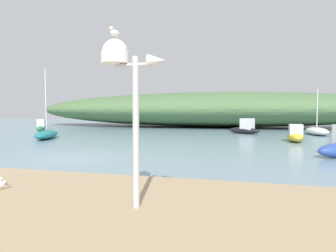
% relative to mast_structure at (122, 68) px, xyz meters
% --- Properties ---
extents(ground_plane, '(120.00, 120.00, 0.00)m').
position_rel_mast_structure_xyz_m(ground_plane, '(-4.60, 6.03, -2.80)').
color(ground_plane, '#7A99A8').
extents(distant_hill, '(50.09, 15.45, 4.56)m').
position_rel_mast_structure_xyz_m(distant_hill, '(-1.87, 33.56, -0.52)').
color(distant_hill, '#517547').
rests_on(distant_hill, ground).
extents(mast_structure, '(1.22, 0.53, 3.15)m').
position_rel_mast_structure_xyz_m(mast_structure, '(0.00, 0.00, 0.00)').
color(mast_structure, silver).
rests_on(mast_structure, beach_sand).
extents(seagull_on_radar, '(0.18, 0.28, 0.21)m').
position_rel_mast_structure_xyz_m(seagull_on_radar, '(-0.15, -0.01, 0.67)').
color(seagull_on_radar, orange).
rests_on(seagull_on_radar, mast_structure).
extents(motorboat_far_left, '(3.09, 2.47, 1.39)m').
position_rel_mast_structure_xyz_m(motorboat_far_left, '(2.54, 21.61, -2.32)').
color(motorboat_far_left, black).
rests_on(motorboat_far_left, ground).
extents(sailboat_mid_channel, '(1.74, 4.04, 3.93)m').
position_rel_mast_structure_xyz_m(sailboat_mid_channel, '(8.47, 21.80, -2.46)').
color(sailboat_mid_channel, white).
rests_on(sailboat_mid_channel, ground).
extents(motorboat_by_sandbar, '(1.12, 2.86, 1.17)m').
position_rel_mast_structure_xyz_m(motorboat_by_sandbar, '(5.67, 15.43, -2.36)').
color(motorboat_by_sandbar, gold).
rests_on(motorboat_by_sandbar, ground).
extents(motorboat_inner_mooring, '(2.05, 2.67, 1.24)m').
position_rel_mast_structure_xyz_m(motorboat_inner_mooring, '(-16.97, 19.30, -2.34)').
color(motorboat_inner_mooring, '#287A4C').
rests_on(motorboat_inner_mooring, ground).
extents(sailboat_outer_mooring, '(2.87, 4.40, 5.14)m').
position_rel_mast_structure_xyz_m(sailboat_outer_mooring, '(-11.79, 13.25, -2.47)').
color(sailboat_outer_mooring, teal).
rests_on(sailboat_outer_mooring, ground).
extents(seagull_by_mast, '(0.31, 0.23, 0.23)m').
position_rel_mast_structure_xyz_m(seagull_by_mast, '(-3.47, 0.64, -2.47)').
color(seagull_by_mast, orange).
rests_on(seagull_by_mast, beach_sand).
extents(seagull_upper_strand, '(0.19, 0.28, 0.21)m').
position_rel_mast_structure_xyz_m(seagull_upper_strand, '(-3.18, 0.36, -2.48)').
color(seagull_upper_strand, orange).
rests_on(seagull_upper_strand, beach_sand).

